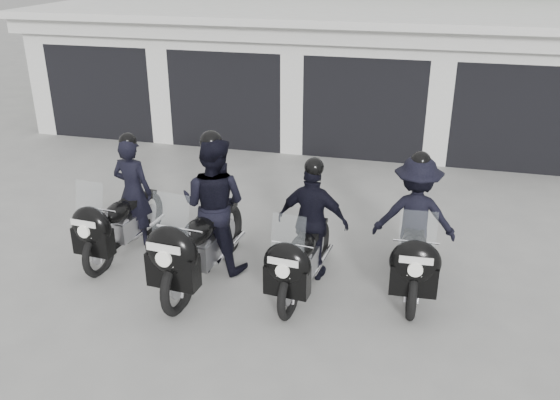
% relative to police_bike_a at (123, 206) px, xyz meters
% --- Properties ---
extents(ground, '(80.00, 80.00, 0.00)m').
position_rel_police_bike_a_xyz_m(ground, '(2.95, -0.38, -0.73)').
color(ground, gray).
rests_on(ground, ground).
extents(garage_block, '(16.40, 6.80, 2.96)m').
position_rel_police_bike_a_xyz_m(garage_block, '(2.95, 7.67, 0.69)').
color(garage_block, silver).
rests_on(garage_block, ground).
extents(police_bike_a, '(0.74, 2.12, 1.84)m').
position_rel_police_bike_a_xyz_m(police_bike_a, '(0.00, 0.00, 0.00)').
color(police_bike_a, black).
rests_on(police_bike_a, ground).
extents(police_bike_b, '(1.02, 2.44, 2.12)m').
position_rel_police_bike_a_xyz_m(police_bike_b, '(1.48, -0.35, 0.16)').
color(police_bike_b, black).
rests_on(police_bike_b, ground).
extents(police_bike_c, '(1.04, 2.10, 1.83)m').
position_rel_police_bike_a_xyz_m(police_bike_c, '(2.88, -0.25, 0.04)').
color(police_bike_c, black).
rests_on(police_bike_c, ground).
extents(police_bike_d, '(1.16, 2.17, 1.89)m').
position_rel_police_bike_a_xyz_m(police_bike_d, '(4.25, 0.18, 0.07)').
color(police_bike_d, black).
rests_on(police_bike_d, ground).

